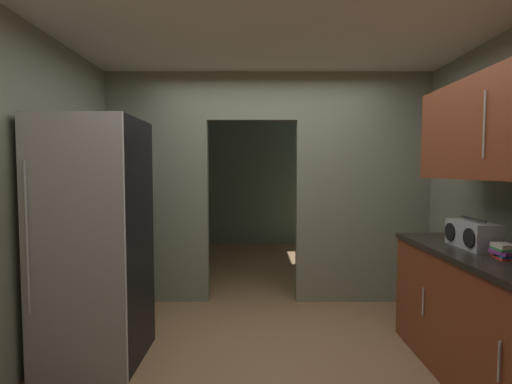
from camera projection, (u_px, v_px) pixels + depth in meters
ground at (276, 368)px, 2.85m from camera, size 20.00×20.00×0.00m
kitchen_overhead_slab at (274, 37)px, 3.15m from camera, size 4.02×7.00×0.06m
kitchen_partition at (274, 182)px, 4.27m from camera, size 3.62×0.12×2.59m
adjoining_room_shell at (265, 182)px, 6.58m from camera, size 3.62×3.48×2.59m
refrigerator at (96, 241)px, 2.93m from camera, size 0.72×0.75×1.89m
lower_cabinet_run at (506, 330)px, 2.43m from camera, size 0.68×2.05×0.93m
boombox at (473, 235)px, 2.74m from camera, size 0.20×0.43×0.22m
book_stack at (506, 252)px, 2.42m from camera, size 0.15×0.18×0.10m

